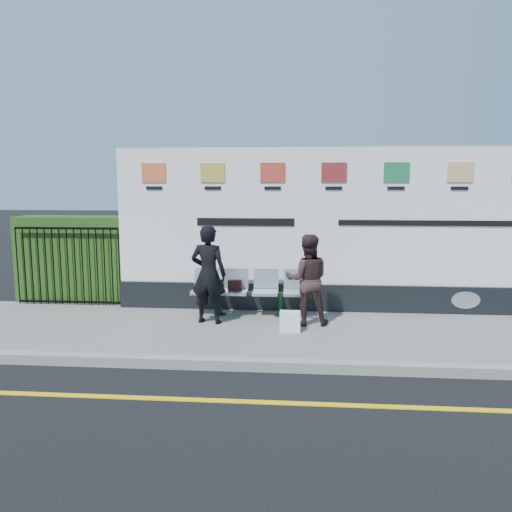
{
  "coord_description": "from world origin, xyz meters",
  "views": [
    {
      "loc": [
        -0.14,
        -5.36,
        2.47
      ],
      "look_at": [
        -0.84,
        3.0,
        1.25
      ],
      "focal_mm": 35.0,
      "sensor_mm": 36.0,
      "label": 1
    }
  ],
  "objects_px": {
    "billboard": "(332,241)",
    "woman_left": "(208,274)",
    "woman_right": "(307,280)",
    "bench": "(250,303)"
  },
  "relations": [
    {
      "from": "billboard",
      "to": "woman_left",
      "type": "height_order",
      "value": "billboard"
    },
    {
      "from": "woman_left",
      "to": "woman_right",
      "type": "relative_size",
      "value": 1.1
    },
    {
      "from": "billboard",
      "to": "bench",
      "type": "bearing_deg",
      "value": -160.75
    },
    {
      "from": "bench",
      "to": "woman_right",
      "type": "height_order",
      "value": "woman_right"
    },
    {
      "from": "woman_left",
      "to": "woman_right",
      "type": "bearing_deg",
      "value": -168.76
    },
    {
      "from": "billboard",
      "to": "woman_right",
      "type": "relative_size",
      "value": 5.25
    },
    {
      "from": "woman_right",
      "to": "woman_left",
      "type": "bearing_deg",
      "value": -1.65
    },
    {
      "from": "woman_left",
      "to": "billboard",
      "type": "bearing_deg",
      "value": -144.57
    },
    {
      "from": "woman_left",
      "to": "woman_right",
      "type": "distance_m",
      "value": 1.66
    },
    {
      "from": "billboard",
      "to": "woman_left",
      "type": "relative_size",
      "value": 4.77
    }
  ]
}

